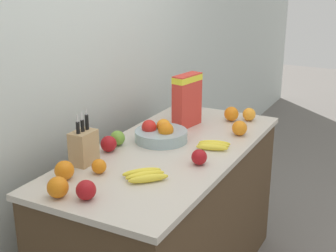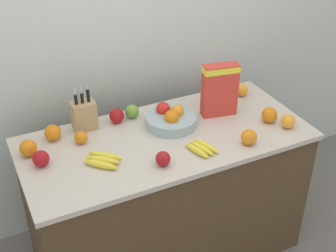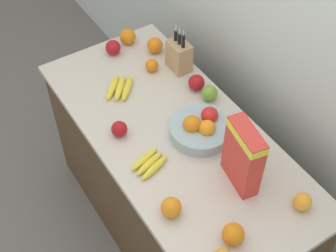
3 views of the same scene
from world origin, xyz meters
name	(u,v)px [view 3 (image 3 of 3)]	position (x,y,z in m)	size (l,w,h in m)	color
ground_plane	(172,226)	(0.00, 0.00, 0.00)	(14.00, 14.00, 0.00)	slate
wall_back	(282,15)	(0.00, 0.58, 1.30)	(9.00, 0.06, 2.60)	silver
counter	(173,184)	(0.00, 0.00, 0.43)	(1.58, 0.72, 0.86)	#4C3823
knife_block	(179,56)	(-0.37, 0.27, 0.95)	(0.13, 0.09, 0.26)	tan
cereal_box	(243,155)	(0.38, 0.09, 1.03)	(0.22, 0.11, 0.31)	red
fruit_bowl	(201,128)	(0.08, 0.10, 0.90)	(0.29, 0.29, 0.12)	#99B2B7
banana_bunch_left	(120,88)	(-0.39, -0.08, 0.88)	(0.20, 0.21, 0.04)	yellow
banana_bunch_right	(150,163)	(0.11, -0.20, 0.88)	(0.15, 0.18, 0.03)	yellow
apple_front	(209,93)	(-0.09, 0.27, 0.90)	(0.08, 0.08, 0.08)	#6B9E33
apple_near_bananas	(113,47)	(-0.67, 0.04, 0.91)	(0.08, 0.08, 0.08)	#A31419
apple_rear	(196,83)	(-0.19, 0.26, 0.91)	(0.08, 0.08, 0.08)	#A31419
apple_middle	(119,129)	(-0.12, -0.22, 0.90)	(0.08, 0.08, 0.08)	#A31419
orange_front_center	(302,202)	(0.63, 0.21, 0.90)	(0.08, 0.08, 0.08)	orange
orange_mid_right	(155,45)	(-0.56, 0.24, 0.91)	(0.09, 0.09, 0.09)	orange
orange_mid_left	(128,37)	(-0.71, 0.15, 0.91)	(0.09, 0.09, 0.09)	orange
orange_front_left	(171,207)	(0.37, -0.25, 0.91)	(0.09, 0.09, 0.09)	orange
orange_by_cereal	(233,234)	(0.60, -0.12, 0.91)	(0.09, 0.09, 0.09)	orange
orange_front_right	(152,65)	(-0.43, 0.14, 0.90)	(0.07, 0.07, 0.07)	orange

